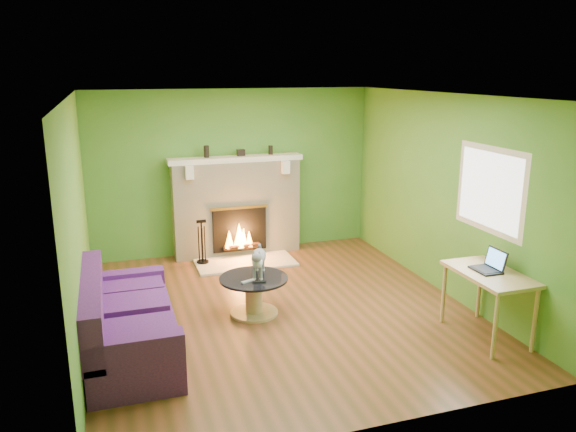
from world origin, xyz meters
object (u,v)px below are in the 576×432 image
coffee_table (254,293)px  cat (259,260)px  sofa (125,324)px  desk (489,280)px

coffee_table → cat: bearing=32.0°
sofa → cat: size_ratio=3.13×
sofa → cat: sofa is taller
sofa → coffee_table: 1.62m
cat → sofa: bearing=-139.0°
sofa → desk: bearing=-12.1°
desk → cat: bearing=147.2°
cat → desk: bearing=-12.5°
coffee_table → cat: size_ratio=1.34×
sofa → cat: bearing=20.7°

